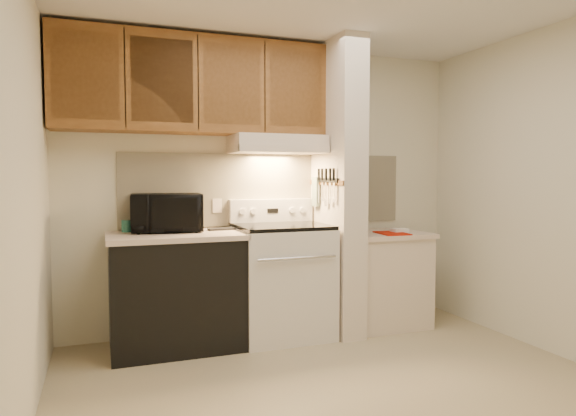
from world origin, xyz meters
TOP-DOWN VIEW (x-y plane):
  - floor at (0.00, 0.00)m, footprint 3.60×3.60m
  - wall_back at (0.00, 1.50)m, footprint 3.60×2.50m
  - wall_left at (-1.80, 0.00)m, footprint 0.02×3.00m
  - wall_right at (1.80, 0.00)m, footprint 0.02×3.00m
  - backsplash at (0.00, 1.49)m, footprint 2.60×0.02m
  - range_body at (0.00, 1.16)m, footprint 0.76×0.65m
  - oven_window at (0.00, 0.84)m, footprint 0.50×0.01m
  - oven_handle at (0.00, 0.80)m, footprint 0.65×0.02m
  - cooktop at (0.00, 1.16)m, footprint 0.74×0.64m
  - range_backguard at (0.00, 1.44)m, footprint 0.76×0.08m
  - range_display at (0.00, 1.40)m, footprint 0.10×0.01m
  - range_knob_left_outer at (-0.28, 1.40)m, footprint 0.05×0.02m
  - range_knob_left_inner at (-0.18, 1.40)m, footprint 0.05×0.02m
  - range_knob_right_inner at (0.18, 1.40)m, footprint 0.05×0.02m
  - range_knob_right_outer at (0.28, 1.40)m, footprint 0.05×0.02m
  - dishwasher_front at (-0.88, 1.17)m, footprint 1.00×0.63m
  - left_countertop at (-0.88, 1.17)m, footprint 1.04×0.67m
  - spoon_rest at (-0.48, 1.26)m, footprint 0.25×0.11m
  - teal_jar at (-1.23, 1.39)m, footprint 0.11×0.11m
  - outlet at (-0.48, 1.48)m, footprint 0.08×0.01m
  - microwave at (-0.93, 1.31)m, footprint 0.58×0.41m
  - partition_pillar at (0.51, 1.15)m, footprint 0.22×0.70m
  - pillar_trim at (0.39, 1.15)m, footprint 0.01×0.70m
  - knife_strip at (0.39, 1.10)m, footprint 0.02×0.42m
  - knife_blade_a at (0.38, 0.94)m, footprint 0.01×0.03m
  - knife_handle_a at (0.38, 0.95)m, footprint 0.02×0.02m
  - knife_blade_b at (0.38, 1.01)m, footprint 0.01×0.04m
  - knife_handle_b at (0.38, 1.01)m, footprint 0.02×0.02m
  - knife_blade_c at (0.38, 1.10)m, footprint 0.01×0.04m
  - knife_handle_c at (0.38, 1.09)m, footprint 0.02×0.02m
  - knife_blade_d at (0.38, 1.17)m, footprint 0.01×0.04m
  - knife_handle_d at (0.38, 1.18)m, footprint 0.02×0.02m
  - knife_blade_e at (0.38, 1.27)m, footprint 0.01×0.04m
  - knife_handle_e at (0.38, 1.25)m, footprint 0.02×0.02m
  - oven_mitt at (0.38, 1.32)m, footprint 0.03×0.11m
  - right_cab_base at (0.97, 1.15)m, footprint 0.70×0.60m
  - right_countertop at (0.97, 1.15)m, footprint 0.74×0.64m
  - red_folder at (0.97, 1.00)m, footprint 0.26×0.33m
  - white_box at (1.08, 1.05)m, footprint 0.14×0.10m
  - range_hood at (0.00, 1.28)m, footprint 0.78×0.44m
  - hood_lip at (0.00, 1.07)m, footprint 0.78×0.04m
  - upper_cabinets at (-0.69, 1.32)m, footprint 2.18×0.33m
  - cab_door_a at (-1.51, 1.17)m, footprint 0.46×0.01m
  - cab_gap_a at (-1.23, 1.16)m, footprint 0.01×0.01m
  - cab_door_b at (-0.96, 1.17)m, footprint 0.46×0.01m
  - cab_gap_b at (-0.69, 1.16)m, footprint 0.01×0.01m
  - cab_door_c at (-0.42, 1.17)m, footprint 0.46×0.01m
  - cab_gap_c at (-0.14, 1.16)m, footprint 0.01×0.01m
  - cab_door_d at (0.13, 1.17)m, footprint 0.46×0.01m

SIDE VIEW (x-z plane):
  - floor at x=0.00m, z-range 0.00..0.00m
  - right_cab_base at x=0.97m, z-range 0.00..0.81m
  - dishwasher_front at x=-0.88m, z-range 0.00..0.87m
  - range_body at x=0.00m, z-range 0.00..0.92m
  - oven_window at x=0.00m, z-range 0.35..0.65m
  - oven_handle at x=0.00m, z-range 0.71..0.73m
  - right_countertop at x=0.97m, z-range 0.81..0.85m
  - red_folder at x=0.97m, z-range 0.85..0.86m
  - white_box at x=1.08m, z-range 0.85..0.89m
  - left_countertop at x=-0.88m, z-range 0.87..0.91m
  - spoon_rest at x=-0.48m, z-range 0.91..0.93m
  - cooktop at x=0.00m, z-range 0.92..0.95m
  - teal_jar at x=-1.23m, z-range 0.91..1.01m
  - range_backguard at x=0.00m, z-range 0.95..1.15m
  - range_display at x=0.00m, z-range 1.03..1.07m
  - range_knob_left_outer at x=-0.28m, z-range 1.03..1.07m
  - range_knob_left_inner at x=-0.18m, z-range 1.03..1.07m
  - range_knob_right_inner at x=0.18m, z-range 1.03..1.07m
  - range_knob_right_outer at x=0.28m, z-range 1.03..1.07m
  - microwave at x=-0.93m, z-range 0.91..1.21m
  - outlet at x=-0.48m, z-range 1.04..1.16m
  - knife_blade_c at x=0.38m, z-range 1.10..1.30m
  - knife_blade_b at x=0.38m, z-range 1.12..1.30m
  - knife_blade_e at x=0.38m, z-range 1.12..1.30m
  - oven_mitt at x=0.38m, z-range 1.09..1.35m
  - knife_blade_a at x=0.38m, z-range 1.14..1.30m
  - knife_blade_d at x=0.38m, z-range 1.14..1.30m
  - backsplash at x=0.00m, z-range 0.92..1.55m
  - wall_back at x=0.00m, z-range 1.24..1.26m
  - wall_left at x=-1.80m, z-range 0.00..2.50m
  - wall_right at x=1.80m, z-range 0.00..2.50m
  - partition_pillar at x=0.51m, z-range 0.00..2.50m
  - pillar_trim at x=0.39m, z-range 1.28..1.32m
  - knife_strip at x=0.39m, z-range 1.30..1.34m
  - knife_handle_a at x=0.38m, z-range 1.32..1.42m
  - knife_handle_b at x=0.38m, z-range 1.32..1.42m
  - knife_handle_c at x=0.38m, z-range 1.32..1.42m
  - knife_handle_d at x=0.38m, z-range 1.32..1.42m
  - knife_handle_e at x=0.38m, z-range 1.32..1.42m
  - hood_lip at x=0.00m, z-range 1.55..1.61m
  - range_hood at x=0.00m, z-range 1.55..1.70m
  - upper_cabinets at x=-0.69m, z-range 1.70..2.47m
  - cab_door_a at x=-1.51m, z-range 1.77..2.40m
  - cab_gap_a at x=-1.23m, z-range 1.72..2.45m
  - cab_door_b at x=-0.96m, z-range 1.77..2.40m
  - cab_gap_b at x=-0.69m, z-range 1.72..2.45m
  - cab_door_c at x=-0.42m, z-range 1.77..2.40m
  - cab_gap_c at x=-0.14m, z-range 1.72..2.45m
  - cab_door_d at x=0.13m, z-range 1.77..2.40m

